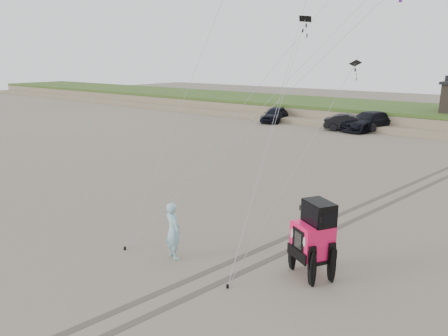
{
  "coord_description": "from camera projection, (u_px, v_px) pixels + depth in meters",
  "views": [
    {
      "loc": [
        8.96,
        -9.69,
        6.73
      ],
      "look_at": [
        -1.27,
        3.0,
        2.6
      ],
      "focal_mm": 35.0,
      "sensor_mm": 36.0,
      "label": 1
    }
  ],
  "objects": [
    {
      "name": "ground",
      "position": [
        197.0,
        267.0,
        14.42
      ],
      "size": [
        160.0,
        160.0,
        0.0
      ],
      "primitive_type": "plane",
      "color": "#6B6054",
      "rests_on": "ground"
    },
    {
      "name": "jeep",
      "position": [
        312.0,
        247.0,
        13.65
      ],
      "size": [
        4.55,
        5.71,
        1.96
      ],
      "primitive_type": null,
      "rotation": [
        0.0,
        0.0,
        -0.51
      ],
      "color": "#FF1757",
      "rests_on": "ground"
    },
    {
      "name": "stake_aux",
      "position": [
        228.0,
        286.0,
        13.11
      ],
      "size": [
        0.08,
        0.08,
        0.12
      ],
      "primitive_type": "cylinder",
      "color": "black",
      "rests_on": "ground"
    },
    {
      "name": "truck_b",
      "position": [
        350.0,
        123.0,
        41.03
      ],
      "size": [
        5.03,
        3.17,
        1.57
      ],
      "primitive_type": "imported",
      "rotation": [
        0.0,
        0.0,
        1.92
      ],
      "color": "black",
      "rests_on": "ground"
    },
    {
      "name": "tire_tracks",
      "position": [
        353.0,
        215.0,
        19.24
      ],
      "size": [
        5.22,
        29.74,
        0.01
      ],
      "color": "#4C443D",
      "rests_on": "ground"
    },
    {
      "name": "truck_c",
      "position": [
        368.0,
        121.0,
        41.13
      ],
      "size": [
        4.21,
        6.68,
        1.8
      ],
      "primitive_type": "imported",
      "rotation": [
        0.0,
        0.0,
        -0.29
      ],
      "color": "black",
      "rests_on": "ground"
    },
    {
      "name": "truck_a",
      "position": [
        275.0,
        114.0,
        46.78
      ],
      "size": [
        2.93,
        5.13,
        1.64
      ],
      "primitive_type": "imported",
      "rotation": [
        0.0,
        0.0,
        0.22
      ],
      "color": "black",
      "rests_on": "ground"
    },
    {
      "name": "man",
      "position": [
        173.0,
        231.0,
        14.89
      ],
      "size": [
        0.83,
        0.66,
        1.99
      ],
      "primitive_type": "imported",
      "rotation": [
        0.0,
        0.0,
        2.86
      ],
      "color": "#8EC9DB",
      "rests_on": "ground"
    },
    {
      "name": "stake_main",
      "position": [
        125.0,
        248.0,
        15.72
      ],
      "size": [
        0.08,
        0.08,
        0.12
      ],
      "primitive_type": "cylinder",
      "color": "black",
      "rests_on": "ground"
    }
  ]
}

